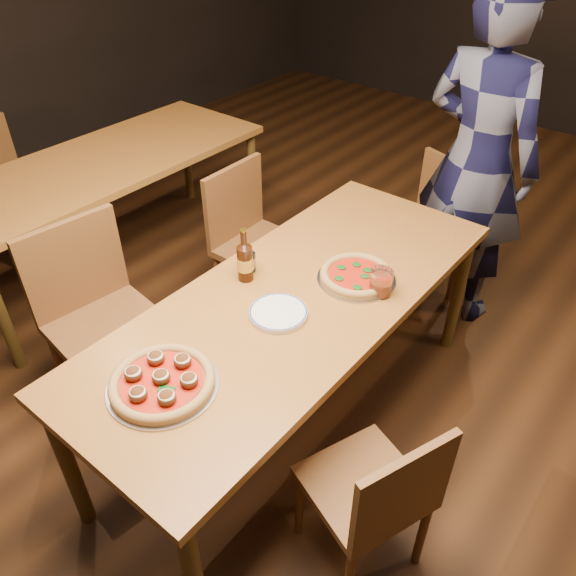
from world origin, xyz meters
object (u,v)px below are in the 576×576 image
Objects in this scene: pizza_margherita at (357,275)px; plate_stack at (278,313)px; chair_nbr_left at (14,187)px; water_glass at (248,262)px; chair_main_sw at (263,247)px; chair_main_e at (364,485)px; pizza_meatball at (162,382)px; chair_main_nw at (108,327)px; table_main at (296,310)px; beer_bottle at (245,262)px; amber_glass at (381,283)px; diner at (477,162)px; chair_end at (417,232)px; table_left at (103,171)px.

plate_stack is at bearing -105.33° from pizza_margherita.
water_glass is at bearing -101.39° from chair_nbr_left.
chair_main_sw reaches higher than plate_stack.
chair_main_e is 0.79m from pizza_meatball.
water_glass is at bearing -92.06° from chair_main_e.
water_glass is (0.44, 0.46, 0.30)m from chair_main_nw.
chair_main_e is at bearing -30.92° from table_main.
amber_glass is at bearing 28.25° from beer_bottle.
water_glass reaches higher than plate_stack.
diner is (0.40, 1.36, 0.08)m from beer_bottle.
chair_nbr_left is 2.68× the size of pizza_margherita.
chair_nbr_left is at bearing 177.45° from beer_bottle.
chair_main_e is at bearing -20.67° from plate_stack.
table_main is 1.10× the size of diner.
beer_bottle is (-0.24, -0.04, 0.16)m from table_main.
water_glass is at bearing -145.38° from chair_main_sw.
beer_bottle is at bearing -56.76° from water_glass.
diner is at bearing 42.66° from chair_end.
table_main is 2.03× the size of chair_main_nw.
chair_nbr_left is at bearing 80.53° from chair_main_nw.
plate_stack is at bearing 93.48° from diner.
chair_end is (-0.06, 1.22, -0.24)m from table_main.
pizza_margherita is 1.46× the size of plate_stack.
water_glass is (-0.21, -1.21, 0.35)m from chair_end.
water_glass is (-0.85, 0.36, 0.38)m from chair_main_e.
plate_stack is (0.08, -1.36, 0.32)m from chair_end.
plate_stack is 0.43m from amber_glass.
table_main is 8.85× the size of plate_stack.
table_main is 2.26× the size of chair_end.
pizza_margherita is at bearing 169.99° from amber_glass.
amber_glass is (0.89, -0.29, 0.34)m from chair_main_sw.
water_glass is at bearing -11.42° from table_left.
amber_glass reaches higher than pizza_margherita.
table_left is at bearing 178.36° from pizza_margherita.
chair_main_sw is 0.97m from plate_stack.
pizza_meatball is at bearing -117.23° from chair_nbr_left.
chair_main_sw is 1.36m from pizza_meatball.
chair_end is at bearing 32.61° from diner.
chair_main_e is 0.84m from pizza_margherita.
chair_main_nw is 1.31m from chair_main_e.
chair_end is 10.25× the size of water_glass.
chair_end is 2.61m from chair_nbr_left.
amber_glass reaches higher than pizza_meatball.
chair_main_sw is 1.49m from chair_main_e.
chair_main_nw is at bearing -140.58° from pizza_margherita.
chair_main_e is 0.92× the size of chair_nbr_left.
water_glass is (0.36, -0.50, 0.33)m from chair_main_sw.
table_left is at bearing 169.99° from table_main.
diner reaches higher than chair_nbr_left.
table_left is 2.15× the size of chair_main_sw.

